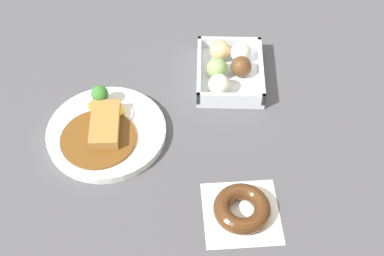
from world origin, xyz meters
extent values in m
plane|color=#4C4C51|center=(0.00, 0.00, 0.00)|extent=(1.60, 1.60, 0.00)
cylinder|color=white|center=(0.00, -0.07, 0.01)|extent=(0.25, 0.25, 0.02)
cylinder|color=brown|center=(0.03, -0.08, 0.02)|extent=(0.16, 0.16, 0.01)
cube|color=#A87538|center=(0.00, -0.07, 0.04)|extent=(0.12, 0.07, 0.02)
cylinder|color=white|center=(-0.04, -0.05, 0.02)|extent=(0.06, 0.06, 0.00)
ellipsoid|color=yellow|center=(-0.04, -0.05, 0.03)|extent=(0.03, 0.03, 0.02)
cylinder|color=#8CB766|center=(-0.07, -0.09, 0.03)|extent=(0.01, 0.01, 0.02)
sphere|color=#387A2D|center=(-0.07, -0.09, 0.05)|extent=(0.04, 0.04, 0.04)
cube|color=orange|center=(-0.06, -0.10, 0.03)|extent=(0.02, 0.02, 0.02)
cube|color=orange|center=(-0.06, -0.08, 0.03)|extent=(0.02, 0.02, 0.02)
cube|color=silver|center=(-0.18, 0.19, 0.01)|extent=(0.19, 0.15, 0.01)
cube|color=silver|center=(-0.27, 0.19, 0.03)|extent=(0.01, 0.15, 0.03)
cube|color=silver|center=(-0.09, 0.19, 0.03)|extent=(0.01, 0.15, 0.03)
cube|color=silver|center=(-0.18, 0.12, 0.03)|extent=(0.19, 0.01, 0.03)
cube|color=silver|center=(-0.18, 0.26, 0.03)|extent=(0.19, 0.01, 0.03)
sphere|color=#DBB77A|center=(-0.23, 0.17, 0.04)|extent=(0.05, 0.05, 0.05)
sphere|color=#84A860|center=(-0.17, 0.16, 0.04)|extent=(0.05, 0.05, 0.05)
sphere|color=#EFE5C6|center=(-0.12, 0.17, 0.04)|extent=(0.05, 0.05, 0.05)
sphere|color=silver|center=(-0.23, 0.22, 0.04)|extent=(0.05, 0.05, 0.05)
sphere|color=brown|center=(-0.18, 0.22, 0.04)|extent=(0.05, 0.05, 0.05)
cube|color=white|center=(0.18, 0.21, 0.00)|extent=(0.16, 0.16, 0.00)
torus|color=#4C2B14|center=(0.18, 0.21, 0.02)|extent=(0.11, 0.11, 0.03)
camera|label=1|loc=(0.73, 0.13, 0.90)|focal=51.59mm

